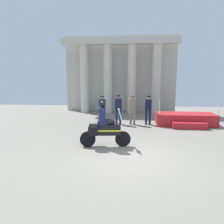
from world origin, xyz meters
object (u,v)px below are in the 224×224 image
(officer_in_row_0, at_px, (102,107))
(officer_in_row_2, at_px, (133,108))
(officer_in_row_3, at_px, (148,108))
(motorcycle_with_rider, at_px, (104,128))
(officer_in_row_1, at_px, (118,107))
(reviewing_stand, at_px, (186,120))

(officer_in_row_0, xyz_separation_m, officer_in_row_2, (1.85, -0.13, 0.02))
(officer_in_row_3, xyz_separation_m, motorcycle_with_rider, (-2.14, -4.38, -0.23))
(officer_in_row_2, distance_m, officer_in_row_3, 0.94)
(officer_in_row_1, xyz_separation_m, motorcycle_with_rider, (-0.35, -4.37, -0.25))
(reviewing_stand, bearing_deg, officer_in_row_2, -179.20)
(officer_in_row_1, bearing_deg, officer_in_row_3, -172.99)
(officer_in_row_0, distance_m, officer_in_row_1, 1.01)
(officer_in_row_1, height_order, officer_in_row_3, officer_in_row_1)
(officer_in_row_1, relative_size, officer_in_row_2, 1.02)
(officer_in_row_1, relative_size, officer_in_row_3, 1.02)
(officer_in_row_2, bearing_deg, officer_in_row_3, -171.87)
(officer_in_row_2, xyz_separation_m, motorcycle_with_rider, (-1.20, -4.36, -0.23))
(officer_in_row_2, xyz_separation_m, officer_in_row_3, (0.94, 0.03, -0.01))
(officer_in_row_0, distance_m, motorcycle_with_rider, 4.54)
(reviewing_stand, height_order, officer_in_row_3, officer_in_row_3)
(officer_in_row_1, bearing_deg, motorcycle_with_rider, 91.89)
(motorcycle_with_rider, bearing_deg, officer_in_row_3, 57.51)
(motorcycle_with_rider, bearing_deg, officer_in_row_0, 91.84)
(officer_in_row_0, height_order, officer_in_row_2, officer_in_row_2)
(officer_in_row_2, bearing_deg, reviewing_stand, -172.73)
(officer_in_row_2, bearing_deg, motorcycle_with_rider, 81.03)
(reviewing_stand, distance_m, officer_in_row_0, 5.06)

